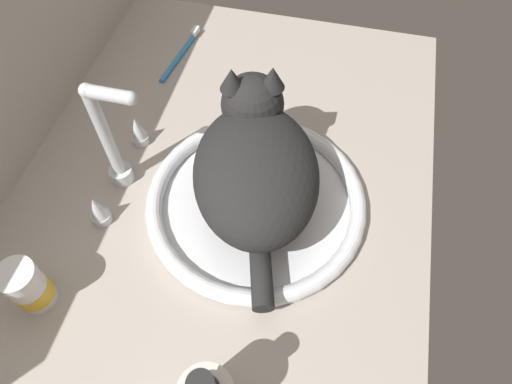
# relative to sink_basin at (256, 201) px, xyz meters

# --- Properties ---
(countertop) EXTENTS (1.08, 0.71, 0.03)m
(countertop) POSITION_rel_sink_basin_xyz_m (-0.02, 0.06, -0.03)
(countertop) COLOR #ADA399
(countertop) RESTS_ON ground
(sink_basin) EXTENTS (0.37, 0.37, 0.03)m
(sink_basin) POSITION_rel_sink_basin_xyz_m (0.00, 0.00, 0.00)
(sink_basin) COLOR white
(sink_basin) RESTS_ON countertop
(faucet) EXTENTS (0.20, 0.10, 0.22)m
(faucet) POSITION_rel_sink_basin_xyz_m (0.00, 0.24, 0.07)
(faucet) COLOR silver
(faucet) RESTS_ON countertop
(cat) EXTENTS (0.35, 0.26, 0.18)m
(cat) POSITION_rel_sink_basin_xyz_m (0.02, 0.01, 0.09)
(cat) COLOR black
(cat) RESTS_ON sink_basin
(pill_bottle) EXTENTS (0.06, 0.06, 0.09)m
(pill_bottle) POSITION_rel_sink_basin_xyz_m (-0.23, 0.28, 0.03)
(pill_bottle) COLOR white
(pill_bottle) RESTS_ON countertop
(toothbrush) EXTENTS (0.18, 0.03, 0.02)m
(toothbrush) POSITION_rel_sink_basin_xyz_m (0.34, 0.25, -0.01)
(toothbrush) COLOR #338CD1
(toothbrush) RESTS_ON countertop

